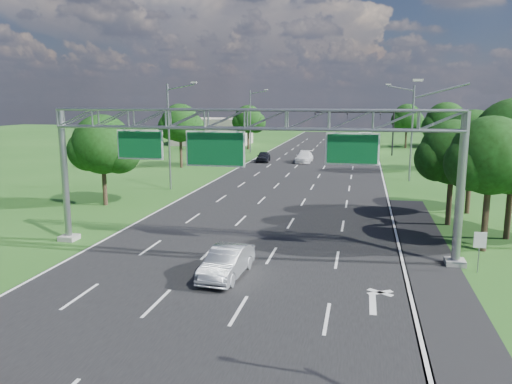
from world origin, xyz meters
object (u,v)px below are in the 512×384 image
(traffic_signal, at_px, (370,122))
(silver_sedan, at_px, (227,262))
(sign_gantry, at_px, (247,130))
(box_truck, at_px, (367,144))
(regulatory_sign, at_px, (480,244))

(traffic_signal, bearing_deg, silver_sedan, -97.20)
(sign_gantry, distance_m, box_truck, 57.25)
(regulatory_sign, height_order, silver_sedan, regulatory_sign)
(sign_gantry, relative_size, box_truck, 2.82)
(sign_gantry, bearing_deg, traffic_signal, 82.32)
(sign_gantry, relative_size, silver_sedan, 5.22)
(regulatory_sign, xyz_separation_m, silver_sedan, (-12.14, -3.18, -0.77))
(silver_sedan, bearing_deg, regulatory_sign, 18.93)
(sign_gantry, height_order, regulatory_sign, sign_gantry)
(traffic_signal, xyz_separation_m, silver_sedan, (-7.22, -57.20, -4.43))
(box_truck, bearing_deg, silver_sedan, -102.24)
(traffic_signal, relative_size, box_truck, 1.47)
(regulatory_sign, xyz_separation_m, traffic_signal, (-4.92, 54.02, 3.66))
(silver_sedan, bearing_deg, sign_gantry, 93.24)
(box_truck, bearing_deg, sign_gantry, -102.64)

